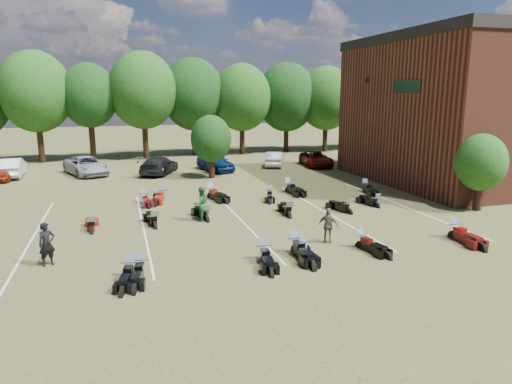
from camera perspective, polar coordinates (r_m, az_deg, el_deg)
name	(u,v)px	position (r m, az deg, el deg)	size (l,w,h in m)	color
ground	(315,230)	(22.50, 7.39, -4.76)	(160.00, 160.00, 0.00)	brown
car_0	(1,171)	(40.24, -29.28, 2.28)	(1.63, 4.05, 1.38)	maroon
car_1	(12,168)	(41.28, -28.22, 2.71)	(1.63, 4.67, 1.54)	silver
car_2	(86,166)	(39.94, -20.45, 3.09)	(2.49, 5.40, 1.50)	#999AA2
car_3	(159,165)	(38.70, -12.03, 3.30)	(2.05, 5.04, 1.46)	black
car_4	(215,162)	(39.53, -5.11, 3.76)	(1.83, 4.55, 1.55)	#0B2252
car_5	(275,159)	(41.98, 2.35, 4.16)	(1.44, 4.14, 1.36)	beige
car_6	(316,159)	(42.34, 7.54, 4.13)	(2.25, 4.88, 1.36)	#570804
car_7	(363,156)	(45.54, 13.26, 4.45)	(1.86, 4.56, 1.32)	#333337
person_black	(47,244)	(19.37, -24.69, -5.94)	(0.63, 0.41, 1.72)	black
person_green	(201,204)	(23.89, -6.86, -1.49)	(0.89, 0.69, 1.82)	#276A2A
person_grey	(328,226)	(20.49, 9.05, -4.19)	(0.94, 0.39, 1.60)	#605C52
motorcycle_0	(141,275)	(17.54, -14.16, -10.02)	(0.68, 2.12, 1.18)	black
motorcycle_1	(131,277)	(17.42, -15.40, -10.24)	(0.66, 2.07, 1.15)	black
motorcycle_2	(264,260)	(18.43, 0.95, -8.53)	(0.70, 2.21, 1.23)	black
motorcycle_3	(304,256)	(19.00, 5.97, -7.95)	(0.66, 2.07, 1.16)	black
motorcycle_4	(295,253)	(19.25, 4.93, -7.65)	(0.77, 2.43, 1.35)	black
motorcycle_5	(361,248)	(20.35, 12.97, -6.82)	(0.68, 2.13, 1.19)	black
motorcycle_6	(454,238)	(23.00, 23.46, -5.33)	(0.78, 2.44, 1.36)	#4D0B0B
motorcycle_7	(92,233)	(23.26, -19.80, -4.84)	(0.69, 2.17, 1.21)	maroon
motorcycle_9	(155,228)	(23.24, -12.52, -4.41)	(0.73, 2.30, 1.28)	black
motorcycle_10	(207,221)	(24.02, -6.20, -3.64)	(0.72, 2.28, 1.27)	black
motorcycle_11	(289,217)	(24.66, 4.16, -3.18)	(0.73, 2.29, 1.27)	black
motorcycle_12	(348,214)	(25.87, 11.47, -2.67)	(0.70, 2.21, 1.23)	black
motorcycle_13	(376,207)	(27.65, 14.80, -1.88)	(0.68, 2.15, 1.20)	black
motorcycle_14	(144,203)	(28.71, -13.83, -1.31)	(0.67, 2.11, 1.17)	#4A0A11
motorcycle_15	(162,200)	(29.23, -11.61, -0.97)	(0.71, 2.23, 1.24)	maroon
motorcycle_16	(156,200)	(29.18, -12.39, -1.02)	(0.64, 2.00, 1.12)	black
motorcycle_17	(211,198)	(29.26, -5.69, -0.76)	(0.80, 2.50, 1.39)	black
motorcycle_18	(288,192)	(30.92, 4.06, -0.03)	(0.79, 2.49, 1.39)	black
motorcycle_19	(269,198)	(29.11, 1.68, -0.78)	(0.66, 2.07, 1.15)	black
motorcycle_20	(365,192)	(31.83, 13.47, 0.01)	(0.71, 2.22, 1.24)	black
tree_line	(194,96)	(49.24, -7.70, 11.82)	(56.00, 6.00, 9.79)	black
young_tree_near_building	(481,162)	(28.57, 26.32, 3.33)	(2.80, 2.80, 4.16)	black
young_tree_midfield	(211,139)	(35.94, -5.65, 6.64)	(3.20, 3.20, 4.70)	black
parking_lines	(240,219)	(24.25, -2.02, -3.41)	(20.10, 14.00, 0.01)	silver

